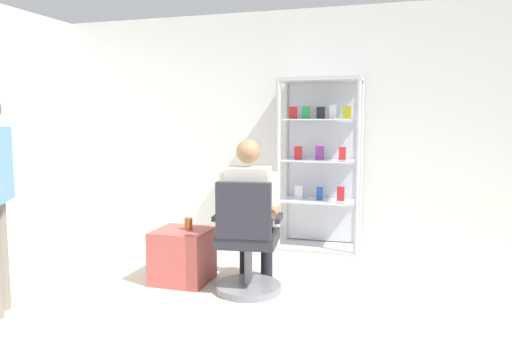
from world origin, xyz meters
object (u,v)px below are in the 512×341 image
display_cabinet_main (321,163)px  storage_crate (183,256)px  seated_shopkeeper (250,206)px  tea_glass (188,224)px  office_chair (247,247)px

display_cabinet_main → storage_crate: 1.93m
display_cabinet_main → storage_crate: (-0.99, -1.49, -0.73)m
display_cabinet_main → seated_shopkeeper: 1.52m
tea_glass → office_chair: bearing=-13.2°
seated_shopkeeper → display_cabinet_main: bearing=75.7°
display_cabinet_main → seated_shopkeeper: bearing=-104.3°
office_chair → tea_glass: bearing=166.8°
storage_crate → seated_shopkeeper: bearing=3.6°
display_cabinet_main → storage_crate: bearing=-123.7°
seated_shopkeeper → tea_glass: (-0.57, -0.02, -0.18)m
seated_shopkeeper → storage_crate: 0.79m
office_chair → seated_shopkeeper: size_ratio=0.74×
office_chair → tea_glass: office_chair is taller
seated_shopkeeper → storage_crate: (-0.63, -0.04, -0.48)m
display_cabinet_main → tea_glass: (-0.94, -1.47, -0.44)m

